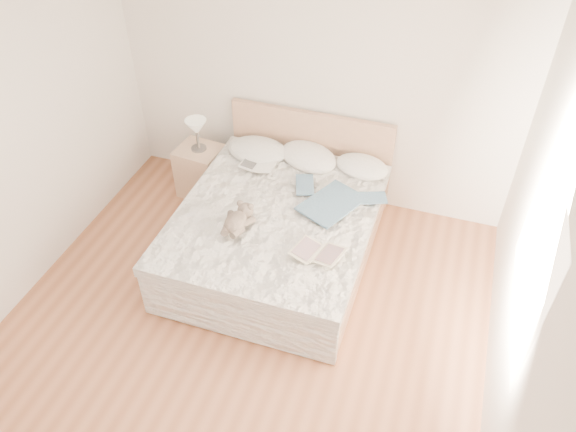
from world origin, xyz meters
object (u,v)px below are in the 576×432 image
object	(u,v)px
bed	(279,229)
teddy_bear	(236,227)
photo_book	(258,165)
childrens_book	(318,253)
nightstand	(201,171)
table_lamp	(196,129)

from	to	relation	value
bed	teddy_bear	distance (m)	0.62
photo_book	childrens_book	xyz separation A→B (m)	(0.90, -0.99, 0.00)
nightstand	bed	bearing A→B (deg)	-29.60
bed	teddy_bear	size ratio (longest dim) A/B	6.52
photo_book	childrens_book	size ratio (longest dim) A/B	0.87
table_lamp	teddy_bear	world-z (taller)	table_lamp
nightstand	teddy_bear	distance (m)	1.45
bed	photo_book	xyz separation A→B (m)	(-0.38, 0.48, 0.32)
table_lamp	teddy_bear	bearing A→B (deg)	-51.29
bed	nightstand	world-z (taller)	bed
nightstand	childrens_book	size ratio (longest dim) A/B	1.39
nightstand	photo_book	world-z (taller)	photo_book
nightstand	photo_book	bearing A→B (deg)	-11.60
childrens_book	table_lamp	bearing A→B (deg)	159.81
photo_book	teddy_bear	bearing A→B (deg)	-78.32
bed	childrens_book	distance (m)	0.79
bed	teddy_bear	world-z (taller)	bed
childrens_book	teddy_bear	bearing A→B (deg)	-168.97
table_lamp	childrens_book	size ratio (longest dim) A/B	0.86
photo_book	childrens_book	bearing A→B (deg)	-45.37
table_lamp	photo_book	bearing A→B (deg)	-12.12
nightstand	table_lamp	bearing A→B (deg)	74.83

